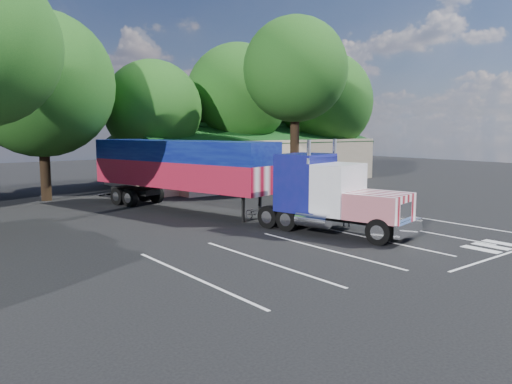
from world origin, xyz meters
TOP-DOWN VIEW (x-y plane):
  - ground at (0.00, 0.00)m, footprint 120.00×120.00m
  - event_hall at (13.74, 17.81)m, footprint 24.20×14.12m
  - tree_row_c at (-5.00, 16.20)m, footprint 10.00×10.00m
  - tree_row_d at (4.00, 17.50)m, footprint 8.00×8.00m
  - tree_row_e at (13.00, 18.00)m, footprint 9.60×9.60m
  - tree_row_f at (23.00, 16.80)m, footprint 10.40×10.40m
  - tree_near_right at (11.50, 8.50)m, footprint 8.00×8.00m
  - semi_truck at (0.96, 3.92)m, footprint 7.55×21.52m
  - woman at (4.50, -3.12)m, footprint 0.61×0.69m
  - bicycle at (1.80, 1.00)m, footprint 0.77×1.70m
  - silver_sedan at (5.00, 14.00)m, footprint 4.76×2.84m

SIDE VIEW (x-z plane):
  - ground at x=0.00m, z-range 0.00..0.00m
  - bicycle at x=1.80m, z-range 0.00..0.86m
  - silver_sedan at x=5.00m, z-range 0.00..1.48m
  - woman at x=4.50m, z-range 0.00..1.57m
  - event_hall at x=13.74m, z-range -0.56..4.99m
  - semi_truck at x=0.96m, z-range 0.30..4.80m
  - tree_row_d at x=4.00m, z-range 1.28..11.88m
  - tree_row_f at x=23.00m, z-range 1.29..14.29m
  - tree_row_c at x=-5.00m, z-range 1.51..14.56m
  - tree_row_e at x=13.00m, z-range 1.64..14.54m
  - tree_near_right at x=11.50m, z-range 2.71..16.21m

